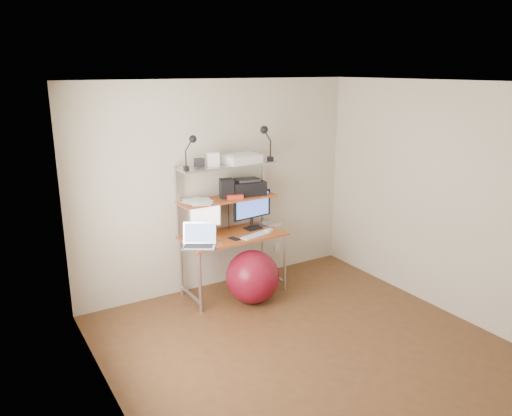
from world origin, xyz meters
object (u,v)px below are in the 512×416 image
(laptop, at_px, (199,241))
(monitor_black, at_px, (252,207))
(monitor_silver, at_px, (205,217))
(printer, at_px, (247,187))
(exercise_ball, at_px, (253,277))

(laptop, bearing_deg, monitor_black, 48.00)
(monitor_silver, bearing_deg, laptop, -110.20)
(monitor_silver, bearing_deg, monitor_black, 11.77)
(laptop, bearing_deg, printer, 53.33)
(monitor_silver, relative_size, exercise_ball, 0.67)
(laptop, relative_size, exercise_ball, 0.74)
(monitor_black, distance_m, laptop, 0.87)
(monitor_silver, bearing_deg, exercise_ball, -35.10)
(laptop, bearing_deg, exercise_ball, 14.85)
(monitor_silver, distance_m, monitor_black, 0.61)
(monitor_black, xyz_separation_m, printer, (-0.03, 0.07, 0.23))
(monitor_black, xyz_separation_m, exercise_ball, (-0.24, -0.41, -0.70))
(monitor_black, distance_m, printer, 0.25)
(monitor_black, relative_size, printer, 1.22)
(laptop, height_order, exercise_ball, laptop)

